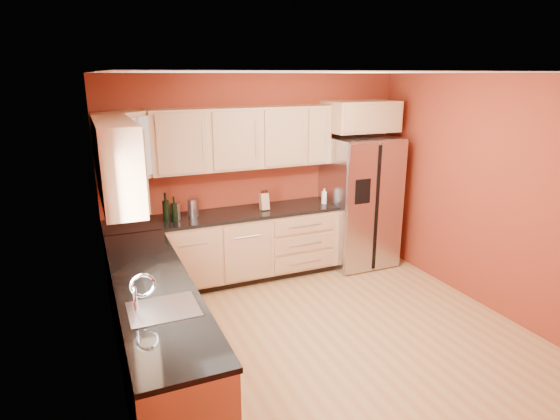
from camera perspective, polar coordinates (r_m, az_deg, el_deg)
name	(u,v)px	position (r m, az deg, el deg)	size (l,w,h in m)	color
floor	(329,337)	(4.98, 5.96, -15.19)	(4.00, 4.00, 0.00)	#A97141
ceiling	(337,73)	(4.25, 7.02, 16.30)	(4.00, 4.00, 0.00)	silver
wall_back	(258,175)	(6.20, -2.68, 4.24)	(4.00, 0.04, 2.60)	maroon
wall_front	(507,310)	(3.00, 25.91, -10.95)	(4.00, 0.04, 2.60)	maroon
wall_left	(109,245)	(3.90, -20.13, -4.05)	(0.04, 4.00, 2.60)	maroon
wall_right	(491,195)	(5.67, 24.33, 1.66)	(0.04, 4.00, 2.60)	maroon
base_cabinets_back	(227,250)	(6.00, -6.49, -4.82)	(2.90, 0.60, 0.88)	tan
base_cabinets_left	(156,334)	(4.28, -14.86, -14.44)	(0.60, 2.80, 0.88)	tan
countertop_back	(226,215)	(5.85, -6.61, -0.64)	(2.90, 0.62, 0.04)	black
countertop_left	(153,285)	(4.07, -15.19, -8.83)	(0.62, 2.80, 0.04)	black
upper_cabinets_back	(243,138)	(5.88, -4.48, 8.74)	(2.30, 0.33, 0.75)	tan
upper_cabinets_left	(117,162)	(4.48, -19.29, 5.54)	(0.33, 1.35, 0.75)	tan
corner_upper_cabinet	(125,147)	(5.43, -18.35, 7.35)	(0.62, 0.33, 0.75)	tan
over_fridge_cabinet	(360,116)	(6.43, 9.77, 11.22)	(0.92, 0.60, 0.40)	tan
refrigerator	(359,202)	(6.57, 9.64, 1.02)	(0.90, 0.75, 1.78)	#B1B1B6
window	(114,234)	(3.35, -19.63, -2.77)	(0.03, 0.90, 1.00)	white
sink_faucet	(162,291)	(3.55, -14.18, -9.57)	(0.50, 0.42, 0.30)	white
canister_left	(175,212)	(5.68, -12.68, -0.19)	(0.12, 0.12, 0.20)	#B1B1B6
canister_right	(193,208)	(5.77, -10.56, 0.27)	(0.13, 0.13, 0.21)	#B1B1B6
wine_bottle_a	(166,208)	(5.59, -13.74, 0.30)	(0.08, 0.08, 0.35)	black
wine_bottle_b	(174,209)	(5.59, -12.74, 0.10)	(0.07, 0.07, 0.30)	black
knife_block	(264,202)	(5.96, -1.95, 1.04)	(0.11, 0.10, 0.21)	tan
soap_dispenser	(324,196)	(6.27, 5.40, 1.70)	(0.07, 0.07, 0.20)	white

